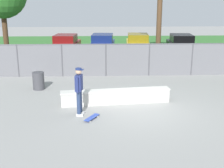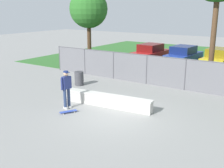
# 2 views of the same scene
# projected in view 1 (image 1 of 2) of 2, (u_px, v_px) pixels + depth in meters

# --- Properties ---
(ground_plane) EXTENTS (80.00, 80.00, 0.00)m
(ground_plane) POSITION_uv_depth(u_px,v_px,m) (140.00, 110.00, 11.82)
(ground_plane) COLOR gray
(grass_strip) EXTENTS (29.54, 20.00, 0.02)m
(grass_strip) POSITION_uv_depth(u_px,v_px,m) (117.00, 48.00, 27.25)
(grass_strip) COLOR #336B2D
(grass_strip) RESTS_ON ground
(concrete_ledge) EXTENTS (4.65, 1.01, 0.61)m
(concrete_ledge) POSITION_uv_depth(u_px,v_px,m) (116.00, 97.00, 12.56)
(concrete_ledge) COLOR #B7B5AD
(concrete_ledge) RESTS_ON ground
(skateboarder) EXTENTS (0.35, 0.59, 1.84)m
(skateboarder) POSITION_uv_depth(u_px,v_px,m) (79.00, 89.00, 11.07)
(skateboarder) COLOR beige
(skateboarder) RESTS_ON ground
(skateboard) EXTENTS (0.57, 0.79, 0.09)m
(skateboard) POSITION_uv_depth(u_px,v_px,m) (92.00, 117.00, 10.91)
(skateboard) COLOR #334CB2
(skateboard) RESTS_ON ground
(chainlink_fence) EXTENTS (17.61, 0.07, 1.88)m
(chainlink_fence) POSITION_uv_depth(u_px,v_px,m) (128.00, 59.00, 17.07)
(chainlink_fence) COLOR #4C4C51
(chainlink_fence) RESTS_ON ground
(car_red) EXTENTS (2.28, 4.33, 1.66)m
(car_red) POSITION_uv_depth(u_px,v_px,m) (66.00, 45.00, 23.60)
(car_red) COLOR #B21E1E
(car_red) RESTS_ON ground
(car_blue) EXTENTS (2.28, 4.33, 1.66)m
(car_blue) POSITION_uv_depth(u_px,v_px,m) (103.00, 44.00, 23.95)
(car_blue) COLOR #233D9E
(car_blue) RESTS_ON ground
(car_yellow) EXTENTS (2.28, 4.33, 1.66)m
(car_yellow) POSITION_uv_depth(u_px,v_px,m) (138.00, 44.00, 24.18)
(car_yellow) COLOR gold
(car_yellow) RESTS_ON ground
(car_black) EXTENTS (2.28, 4.33, 1.66)m
(car_black) POSITION_uv_depth(u_px,v_px,m) (181.00, 45.00, 23.73)
(car_black) COLOR black
(car_black) RESTS_ON ground
(trash_bin) EXTENTS (0.56, 0.56, 0.87)m
(trash_bin) POSITION_uv_depth(u_px,v_px,m) (38.00, 81.00, 14.55)
(trash_bin) COLOR #3F3F44
(trash_bin) RESTS_ON ground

